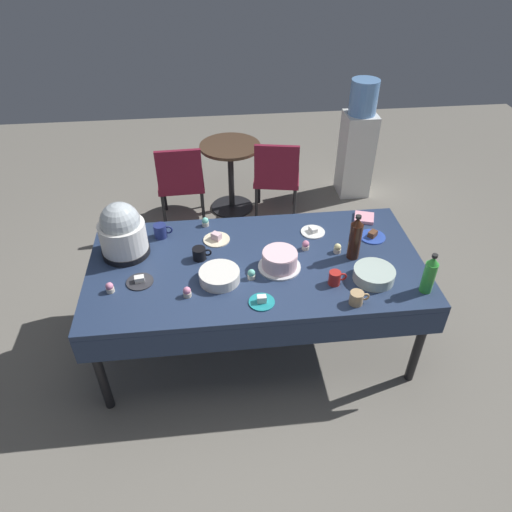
{
  "coord_description": "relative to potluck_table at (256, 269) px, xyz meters",
  "views": [
    {
      "loc": [
        -0.26,
        -2.41,
        2.69
      ],
      "look_at": [
        0.0,
        0.0,
        0.8
      ],
      "focal_mm": 33.08,
      "sensor_mm": 36.0,
      "label": 1
    }
  ],
  "objects": [
    {
      "name": "dessert_plate_cobalt",
      "position": [
        0.85,
        0.19,
        0.07
      ],
      "size": [
        0.19,
        0.19,
        0.05
      ],
      "color": "#2D4CB2",
      "rests_on": "potluck_table"
    },
    {
      "name": "coffee_mug_tan",
      "position": [
        0.55,
        -0.45,
        0.1
      ],
      "size": [
        0.12,
        0.08,
        0.08
      ],
      "color": "tan",
      "rests_on": "potluck_table"
    },
    {
      "name": "water_cooler",
      "position": [
        1.3,
        2.08,
        -0.1
      ],
      "size": [
        0.32,
        0.32,
        1.24
      ],
      "color": "silver",
      "rests_on": "ground"
    },
    {
      "name": "cupcake_berry",
      "position": [
        0.35,
        0.11,
        0.09
      ],
      "size": [
        0.05,
        0.05,
        0.07
      ],
      "color": "beige",
      "rests_on": "potluck_table"
    },
    {
      "name": "round_cafe_table",
      "position": [
        -0.05,
        1.89,
        -0.19
      ],
      "size": [
        0.6,
        0.6,
        0.72
      ],
      "color": "#473323",
      "rests_on": "ground"
    },
    {
      "name": "cupcake_lemon",
      "position": [
        -0.05,
        -0.16,
        0.09
      ],
      "size": [
        0.05,
        0.05,
        0.07
      ],
      "color": "beige",
      "rests_on": "potluck_table"
    },
    {
      "name": "ceramic_snack_bowl",
      "position": [
        -0.25,
        -0.16,
        0.1
      ],
      "size": [
        0.26,
        0.26,
        0.07
      ],
      "primitive_type": "cylinder",
      "color": "silver",
      "rests_on": "potluck_table"
    },
    {
      "name": "cupcake_cocoa",
      "position": [
        -0.92,
        -0.19,
        0.09
      ],
      "size": [
        0.05,
        0.05,
        0.07
      ],
      "color": "beige",
      "rests_on": "potluck_table"
    },
    {
      "name": "soda_bottle_cola",
      "position": [
        0.65,
        -0.01,
        0.21
      ],
      "size": [
        0.08,
        0.08,
        0.33
      ],
      "color": "#33190F",
      "rests_on": "potluck_table"
    },
    {
      "name": "maroon_chair_left",
      "position": [
        -0.55,
        1.67,
        -0.2
      ],
      "size": [
        0.46,
        0.46,
        0.85
      ],
      "color": "maroon",
      "rests_on": "ground"
    },
    {
      "name": "dessert_plate_charcoal",
      "position": [
        -0.75,
        -0.12,
        0.07
      ],
      "size": [
        0.17,
        0.17,
        0.04
      ],
      "color": "#2D2D33",
      "rests_on": "potluck_table"
    },
    {
      "name": "glass_salad_bowl",
      "position": [
        0.72,
        -0.25,
        0.1
      ],
      "size": [
        0.26,
        0.26,
        0.07
      ],
      "primitive_type": "cylinder",
      "color": "#B2C6BC",
      "rests_on": "potluck_table"
    },
    {
      "name": "paper_napkin_stack",
      "position": [
        0.86,
        0.42,
        0.07
      ],
      "size": [
        0.18,
        0.18,
        0.02
      ],
      "primitive_type": "cube",
      "rotation": [
        0.0,
        0.0,
        -0.33
      ],
      "color": "pink",
      "rests_on": "potluck_table"
    },
    {
      "name": "coffee_mug_navy",
      "position": [
        -0.63,
        0.36,
        0.11
      ],
      "size": [
        0.13,
        0.09,
        0.1
      ],
      "color": "navy",
      "rests_on": "potluck_table"
    },
    {
      "name": "cupcake_mint",
      "position": [
        -0.45,
        -0.28,
        0.09
      ],
      "size": [
        0.05,
        0.05,
        0.07
      ],
      "color": "beige",
      "rests_on": "potluck_table"
    },
    {
      "name": "maroon_chair_right",
      "position": [
        0.39,
        1.67,
        -0.2
      ],
      "size": [
        0.51,
        0.51,
        0.85
      ],
      "color": "maroon",
      "rests_on": "ground"
    },
    {
      "name": "coffee_mug_black",
      "position": [
        -0.37,
        0.08,
        0.1
      ],
      "size": [
        0.13,
        0.09,
        0.08
      ],
      "color": "black",
      "rests_on": "potluck_table"
    },
    {
      "name": "soda_bottle_lime_soda",
      "position": [
        1.0,
        -0.39,
        0.19
      ],
      "size": [
        0.08,
        0.08,
        0.28
      ],
      "color": "green",
      "rests_on": "potluck_table"
    },
    {
      "name": "potluck_table",
      "position": [
        0.0,
        0.0,
        0.0
      ],
      "size": [
        2.2,
        1.1,
        0.75
      ],
      "color": "navy",
      "rests_on": "ground"
    },
    {
      "name": "cupcake_vanilla",
      "position": [
        0.56,
        0.05,
        0.09
      ],
      "size": [
        0.05,
        0.05,
        0.07
      ],
      "color": "beige",
      "rests_on": "potluck_table"
    },
    {
      "name": "frosted_layer_cake",
      "position": [
        0.15,
        -0.07,
        0.12
      ],
      "size": [
        0.28,
        0.28,
        0.12
      ],
      "color": "silver",
      "rests_on": "potluck_table"
    },
    {
      "name": "slow_cooker",
      "position": [
        -0.86,
        0.19,
        0.24
      ],
      "size": [
        0.32,
        0.32,
        0.38
      ],
      "color": "black",
      "rests_on": "potluck_table"
    },
    {
      "name": "coffee_mug_red",
      "position": [
        0.46,
        -0.27,
        0.11
      ],
      "size": [
        0.11,
        0.07,
        0.09
      ],
      "color": "#B2231E",
      "rests_on": "potluck_table"
    },
    {
      "name": "dessert_plate_teal",
      "position": [
        -0.01,
        -0.39,
        0.07
      ],
      "size": [
        0.16,
        0.16,
        0.05
      ],
      "color": "teal",
      "rests_on": "potluck_table"
    },
    {
      "name": "dessert_plate_white",
      "position": [
        0.44,
        0.29,
        0.07
      ],
      "size": [
        0.17,
        0.17,
        0.04
      ],
      "color": "white",
      "rests_on": "potluck_table"
    },
    {
      "name": "ground",
      "position": [
        0.0,
        0.0,
        -0.69
      ],
      "size": [
        9.0,
        9.0,
        0.0
      ],
      "primitive_type": "plane",
      "color": "slate"
    },
    {
      "name": "dessert_plate_cream",
      "position": [
        -0.25,
        0.28,
        0.08
      ],
      "size": [
        0.19,
        0.19,
        0.06
      ],
      "color": "beige",
      "rests_on": "potluck_table"
    },
    {
      "name": "cupcake_rose",
      "position": [
        -0.32,
        0.47,
        0.09
      ],
      "size": [
        0.05,
        0.05,
        0.07
      ],
      "color": "beige",
      "rests_on": "potluck_table"
    }
  ]
}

